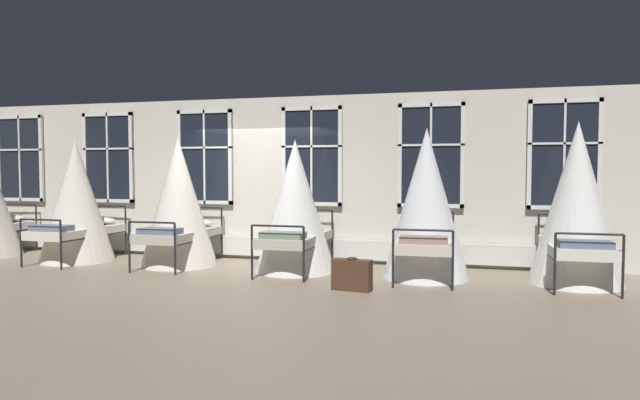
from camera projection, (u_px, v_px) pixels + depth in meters
The scene contains 9 objects.
ground at pixel (237, 268), 9.76m from camera, with size 29.12×29.12×0.00m, color gray.
back_wall_with_windows at pixel (259, 179), 10.75m from camera, with size 15.56×0.10×3.08m, color beige.
window_bank at pixel (257, 202), 10.66m from camera, with size 12.01×0.10×2.81m.
cot_second at pixel (76, 203), 10.49m from camera, with size 1.36×1.87×2.27m.
cot_third at pixel (179, 203), 10.00m from camera, with size 1.36×1.86×2.30m.
cot_fourth at pixel (295, 208), 9.39m from camera, with size 1.36×1.85×2.21m.
cot_fifth at pixel (426, 206), 8.80m from camera, with size 1.36×1.87×2.36m.
cot_sixth at pixel (577, 206), 8.31m from camera, with size 1.36×1.85×2.43m.
suitcase_dark at pixel (352, 275), 7.89m from camera, with size 0.58×0.29×0.47m.
Camera 1 is at (3.88, -8.99, 1.68)m, focal length 31.39 mm.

